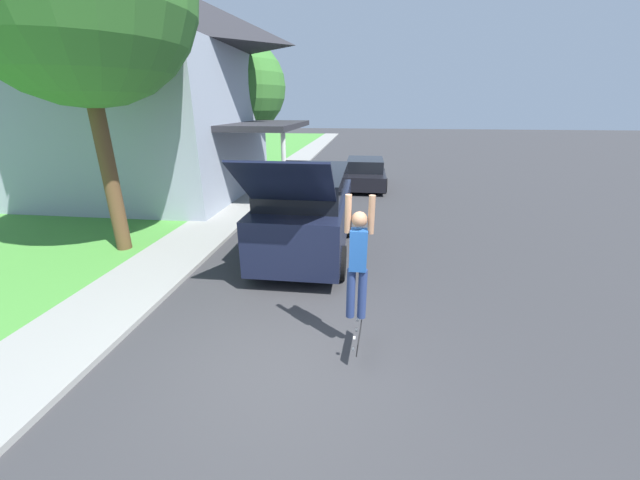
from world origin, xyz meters
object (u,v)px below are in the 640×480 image
object	(u,v)px
suv_parked	(307,211)
skateboard	(359,335)
lawn_tree_far	(241,87)
car_down_street	(365,173)
skateboarder	(358,258)

from	to	relation	value
suv_parked	skateboard	xyz separation A→B (m)	(1.42, -3.93, -0.78)
lawn_tree_far	suv_parked	bearing A→B (deg)	-63.29
car_down_street	suv_parked	bearing A→B (deg)	-99.38
skateboard	car_down_street	bearing A→B (deg)	90.13
lawn_tree_far	car_down_street	world-z (taller)	lawn_tree_far
skateboarder	skateboard	distance (m)	1.20
skateboard	suv_parked	bearing A→B (deg)	109.83
car_down_street	skateboarder	size ratio (longest dim) A/B	2.24
suv_parked	skateboard	world-z (taller)	suv_parked
skateboarder	skateboard	size ratio (longest dim) A/B	2.45
lawn_tree_far	skateboard	world-z (taller)	lawn_tree_far
lawn_tree_far	car_down_street	xyz separation A→B (m)	(6.00, -0.76, -3.81)
lawn_tree_far	car_down_street	size ratio (longest dim) A/B	1.52
lawn_tree_far	skateboarder	size ratio (longest dim) A/B	3.40
lawn_tree_far	suv_parked	distance (m)	10.77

